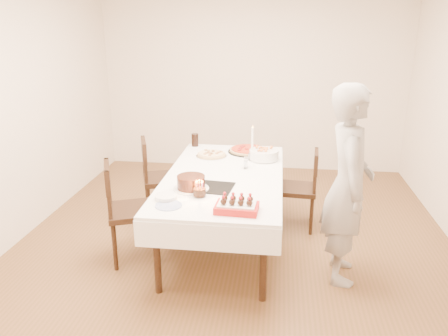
# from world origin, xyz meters

# --- Properties ---
(floor) EXTENTS (5.00, 5.00, 0.00)m
(floor) POSITION_xyz_m (0.00, 0.00, 0.00)
(floor) COLOR brown
(floor) RESTS_ON ground
(wall_back) EXTENTS (4.50, 0.04, 2.70)m
(wall_back) POSITION_xyz_m (0.00, 2.50, 1.35)
(wall_back) COLOR beige
(wall_back) RESTS_ON floor
(wall_front) EXTENTS (4.50, 0.04, 2.70)m
(wall_front) POSITION_xyz_m (0.00, -2.50, 1.35)
(wall_front) COLOR beige
(wall_front) RESTS_ON floor
(wall_left) EXTENTS (0.04, 5.00, 2.70)m
(wall_left) POSITION_xyz_m (-2.25, 0.00, 1.35)
(wall_left) COLOR beige
(wall_left) RESTS_ON floor
(dining_table) EXTENTS (1.41, 2.27, 0.75)m
(dining_table) POSITION_xyz_m (-0.11, -0.03, 0.38)
(dining_table) COLOR white
(dining_table) RESTS_ON floor
(chair_right_savory) EXTENTS (0.49, 0.49, 0.89)m
(chair_right_savory) POSITION_xyz_m (0.63, 0.46, 0.44)
(chair_right_savory) COLOR black
(chair_right_savory) RESTS_ON floor
(chair_left_savory) EXTENTS (0.63, 0.63, 0.96)m
(chair_left_savory) POSITION_xyz_m (-0.87, 0.50, 0.48)
(chair_left_savory) COLOR black
(chair_left_savory) RESTS_ON floor
(chair_left_dessert) EXTENTS (0.65, 0.65, 0.98)m
(chair_left_dessert) POSITION_xyz_m (-0.93, -0.42, 0.49)
(chair_left_dessert) COLOR black
(chair_left_dessert) RESTS_ON floor
(person) EXTENTS (0.43, 0.64, 1.74)m
(person) POSITION_xyz_m (1.01, -0.49, 0.87)
(person) COLOR #A29E98
(person) RESTS_ON floor
(pizza_white) EXTENTS (0.41, 0.41, 0.04)m
(pizza_white) POSITION_xyz_m (-0.33, 0.56, 0.77)
(pizza_white) COLOR beige
(pizza_white) RESTS_ON dining_table
(pizza_pepperoni) EXTENTS (0.59, 0.59, 0.04)m
(pizza_pepperoni) POSITION_xyz_m (0.06, 0.78, 0.77)
(pizza_pepperoni) COLOR red
(pizza_pepperoni) RESTS_ON dining_table
(red_placemat) EXTENTS (0.25, 0.25, 0.01)m
(red_placemat) POSITION_xyz_m (0.27, 0.57, 0.75)
(red_placemat) COLOR #B21E1E
(red_placemat) RESTS_ON dining_table
(pasta_bowl) EXTENTS (0.35, 0.35, 0.10)m
(pasta_bowl) POSITION_xyz_m (0.26, 0.51, 0.81)
(pasta_bowl) COLOR white
(pasta_bowl) RESTS_ON dining_table
(taper_candle) EXTENTS (0.11, 0.11, 0.39)m
(taper_candle) POSITION_xyz_m (0.13, 0.49, 0.94)
(taper_candle) COLOR white
(taper_candle) RESTS_ON dining_table
(shaker_pair) EXTENTS (0.11, 0.11, 0.11)m
(shaker_pair) POSITION_xyz_m (0.09, 0.18, 0.81)
(shaker_pair) COLOR white
(shaker_pair) RESTS_ON dining_table
(cola_glass) EXTENTS (0.10, 0.10, 0.15)m
(cola_glass) POSITION_xyz_m (-0.59, 0.95, 0.83)
(cola_glass) COLOR black
(cola_glass) RESTS_ON dining_table
(layer_cake) EXTENTS (0.37, 0.37, 0.13)m
(layer_cake) POSITION_xyz_m (-0.35, -0.45, 0.81)
(layer_cake) COLOR #36170D
(layer_cake) RESTS_ON dining_table
(cake_board) EXTENTS (0.36, 0.36, 0.01)m
(cake_board) POSITION_xyz_m (-0.15, -0.39, 0.75)
(cake_board) COLOR black
(cake_board) RESTS_ON dining_table
(birthday_cake) EXTENTS (0.12, 0.12, 0.13)m
(birthday_cake) POSITION_xyz_m (-0.25, -0.61, 0.83)
(birthday_cake) COLOR #3C1F10
(birthday_cake) RESTS_ON dining_table
(strawberry_box) EXTENTS (0.35, 0.25, 0.08)m
(strawberry_box) POSITION_xyz_m (0.10, -0.88, 0.79)
(strawberry_box) COLOR #AE1813
(strawberry_box) RESTS_ON dining_table
(box_lid) EXTENTS (0.29, 0.20, 0.02)m
(box_lid) POSITION_xyz_m (0.11, -0.86, 0.75)
(box_lid) COLOR beige
(box_lid) RESTS_ON dining_table
(plate_stack) EXTENTS (0.24, 0.24, 0.04)m
(plate_stack) POSITION_xyz_m (-0.52, -0.71, 0.77)
(plate_stack) COLOR white
(plate_stack) RESTS_ON dining_table
(china_plate) EXTENTS (0.28, 0.28, 0.01)m
(china_plate) POSITION_xyz_m (-0.47, -0.84, 0.75)
(china_plate) COLOR white
(china_plate) RESTS_ON dining_table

